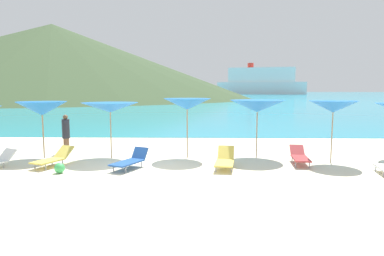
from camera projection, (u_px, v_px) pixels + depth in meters
The scene contains 15 objects.
ground_plane at pixel (168, 135), 20.82m from camera, with size 50.00×100.00×0.30m, color beige.
ocean_water at pixel (197, 94), 237.26m from camera, with size 650.00×440.00×0.02m, color teal.
headland_hill at pixel (53, 62), 106.92m from camera, with size 126.63×126.63×23.52m, color #384C2D.
umbrella_3 at pixel (42, 109), 12.98m from camera, with size 1.89×1.89×2.22m.
umbrella_4 at pixel (110, 107), 12.95m from camera, with size 2.34×2.34×2.19m.
umbrella_5 at pixel (187, 104), 13.01m from camera, with size 2.06×2.06×2.35m.
umbrella_6 at pixel (257, 106), 13.06m from camera, with size 2.33×2.33×2.28m.
umbrella_7 at pixel (333, 107), 12.09m from camera, with size 1.87×1.87×2.28m.
lounge_chair_0 at pixel (130, 160), 11.37m from camera, with size 1.16×1.62×0.65m.
lounge_chair_1 at pixel (300, 156), 12.08m from camera, with size 0.70×1.68×0.59m.
lounge_chair_4 at pixel (225, 160), 11.43m from camera, with size 0.80×1.64×0.67m.
lounge_chair_5 at pixel (54, 158), 11.76m from camera, with size 1.12×1.65×0.62m.
beachgoer_1 at pixel (66, 133), 14.21m from camera, with size 0.31×0.31×1.63m.
beach_ball at pixel (60, 168), 10.76m from camera, with size 0.33×0.33×0.33m, color #3FB259.
cruise_ship at pixel (261, 83), 208.68m from camera, with size 54.83×22.46×19.46m.
Camera 1 is at (1.99, -10.59, 2.67)m, focal length 31.24 mm.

